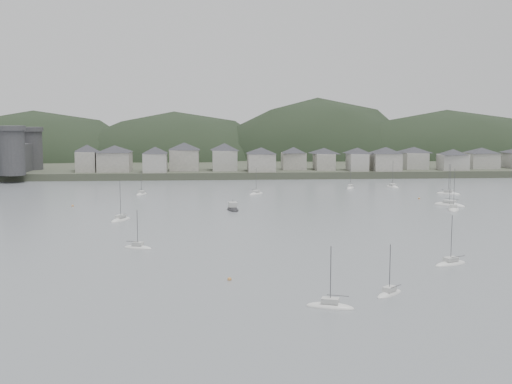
{
  "coord_description": "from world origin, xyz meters",
  "views": [
    {
      "loc": [
        -13.11,
        -100.42,
        26.67
      ],
      "look_at": [
        0.0,
        75.0,
        6.0
      ],
      "focal_mm": 45.21,
      "sensor_mm": 36.0,
      "label": 1
    }
  ],
  "objects": [
    {
      "name": "far_shore_land",
      "position": [
        0.0,
        295.0,
        1.5
      ],
      "size": [
        900.0,
        250.0,
        3.0
      ],
      "primitive_type": "cube",
      "color": "#383D2D",
      "rests_on": "ground"
    },
    {
      "name": "motor_launch_far",
      "position": [
        -6.14,
        82.11,
        0.29
      ],
      "size": [
        4.14,
        8.49,
        3.94
      ],
      "rotation": [
        0.0,
        0.0,
        3.29
      ],
      "color": "black",
      "rests_on": "ground"
    },
    {
      "name": "ground",
      "position": [
        0.0,
        0.0,
        0.0
      ],
      "size": [
        900.0,
        900.0,
        0.0
      ],
      "primitive_type": "plane",
      "color": "slate",
      "rests_on": "ground"
    },
    {
      "name": "sailboat_lead",
      "position": [
        3.83,
        -13.63,
        0.18
      ],
      "size": [
        7.2,
        4.49,
        9.43
      ],
      "rotation": [
        0.0,
        0.0,
        4.35
      ],
      "color": "silver",
      "rests_on": "ground"
    },
    {
      "name": "waterfront_town",
      "position": [
        50.59,
        183.34,
        8.66
      ],
      "size": [
        451.48,
        28.46,
        12.92
      ],
      "color": "gray",
      "rests_on": "far_shore_land"
    },
    {
      "name": "moored_fleet",
      "position": [
        1.21,
        59.25,
        0.18
      ],
      "size": [
        249.86,
        165.64,
        13.41
      ],
      "color": "silver",
      "rests_on": "ground"
    },
    {
      "name": "mooring_buoys",
      "position": [
        -9.31,
        38.08,
        0.15
      ],
      "size": [
        138.9,
        125.82,
        0.7
      ],
      "color": "#D28C46",
      "rests_on": "ground"
    },
    {
      "name": "forested_ridge",
      "position": [
        4.83,
        269.4,
        -11.28
      ],
      "size": [
        851.55,
        103.94,
        102.57
      ],
      "color": "black",
      "rests_on": "ground"
    }
  ]
}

